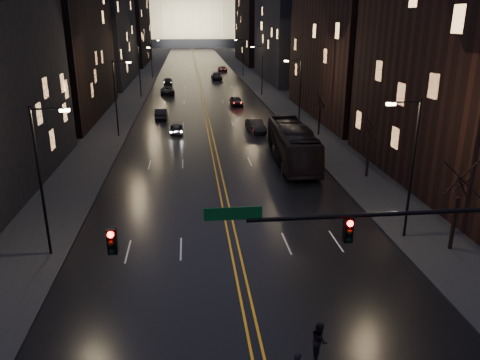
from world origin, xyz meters
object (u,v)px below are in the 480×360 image
object	(u,v)px
oncoming_car_a	(176,128)
oncoming_car_b	(161,113)
bus	(292,144)
receding_car_a	(256,126)
pedestrian_b	(319,340)
traffic_signal	(406,238)

from	to	relation	value
oncoming_car_a	oncoming_car_b	xyz separation A→B (m)	(-2.31, 9.50, 0.09)
bus	receding_car_a	world-z (taller)	bus
bus	oncoming_car_b	xyz separation A→B (m)	(-13.85, 23.03, -1.10)
bus	pedestrian_b	bearing A→B (deg)	-97.99
traffic_signal	oncoming_car_a	xyz separation A→B (m)	(-10.04, 40.91, -4.43)
oncoming_car_a	oncoming_car_b	distance (m)	9.78
oncoming_car_b	receding_car_a	xyz separation A→B (m)	(12.15, -9.65, 0.03)
bus	oncoming_car_a	size ratio (longest dim) A/B	3.41
traffic_signal	receding_car_a	distance (m)	40.99
traffic_signal	pedestrian_b	bearing A→B (deg)	-173.28
traffic_signal	oncoming_car_b	distance (m)	52.08
oncoming_car_a	receding_car_a	distance (m)	9.84
traffic_signal	pedestrian_b	distance (m)	5.47
pedestrian_b	oncoming_car_a	bearing A→B (deg)	11.33
bus	receding_car_a	bearing A→B (deg)	99.27
traffic_signal	oncoming_car_b	world-z (taller)	traffic_signal
receding_car_a	oncoming_car_a	bearing A→B (deg)	172.88
oncoming_car_b	receding_car_a	distance (m)	15.51
traffic_signal	bus	world-z (taller)	traffic_signal
oncoming_car_a	receding_car_a	size ratio (longest dim) A/B	0.82
oncoming_car_b	receding_car_a	bearing A→B (deg)	141.69
bus	oncoming_car_b	bearing A→B (deg)	123.04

